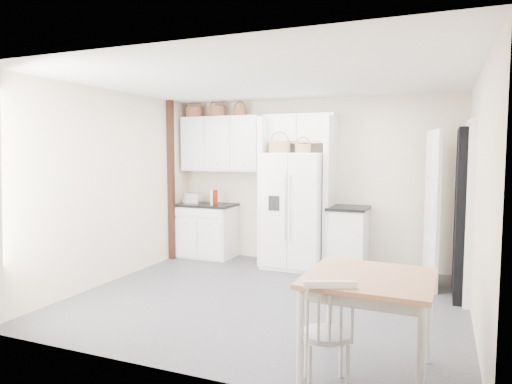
% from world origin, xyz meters
% --- Properties ---
extents(floor, '(4.50, 4.50, 0.00)m').
position_xyz_m(floor, '(0.00, 0.00, 0.00)').
color(floor, '#38373C').
rests_on(floor, ground).
extents(ceiling, '(4.50, 4.50, 0.00)m').
position_xyz_m(ceiling, '(0.00, 0.00, 2.60)').
color(ceiling, white).
rests_on(ceiling, wall_back).
extents(wall_back, '(4.50, 0.00, 4.50)m').
position_xyz_m(wall_back, '(0.00, 2.00, 1.30)').
color(wall_back, beige).
rests_on(wall_back, floor).
extents(wall_left, '(0.00, 4.00, 4.00)m').
position_xyz_m(wall_left, '(-2.25, 0.00, 1.30)').
color(wall_left, beige).
rests_on(wall_left, floor).
extents(wall_right, '(0.00, 4.00, 4.00)m').
position_xyz_m(wall_right, '(2.25, 0.00, 1.30)').
color(wall_right, beige).
rests_on(wall_right, floor).
extents(refrigerator, '(0.91, 0.73, 1.75)m').
position_xyz_m(refrigerator, '(-0.15, 1.61, 0.88)').
color(refrigerator, white).
rests_on(refrigerator, floor).
extents(base_cab_left, '(0.93, 0.59, 0.86)m').
position_xyz_m(base_cab_left, '(-1.75, 1.70, 0.43)').
color(base_cab_left, white).
rests_on(base_cab_left, floor).
extents(base_cab_right, '(0.52, 0.63, 0.92)m').
position_xyz_m(base_cab_right, '(0.65, 1.70, 0.46)').
color(base_cab_right, white).
rests_on(base_cab_right, floor).
extents(dining_table, '(0.99, 0.99, 0.80)m').
position_xyz_m(dining_table, '(1.41, -1.45, 0.40)').
color(dining_table, '#946340').
rests_on(dining_table, floor).
extents(windsor_chair, '(0.50, 0.48, 0.80)m').
position_xyz_m(windsor_chair, '(1.15, -1.75, 0.40)').
color(windsor_chair, white).
rests_on(windsor_chair, floor).
extents(counter_left, '(0.97, 0.63, 0.04)m').
position_xyz_m(counter_left, '(-1.75, 1.70, 0.88)').
color(counter_left, black).
rests_on(counter_left, base_cab_left).
extents(counter_right, '(0.56, 0.67, 0.04)m').
position_xyz_m(counter_right, '(0.65, 1.70, 0.94)').
color(counter_right, black).
rests_on(counter_right, base_cab_right).
extents(toaster, '(0.27, 0.17, 0.18)m').
position_xyz_m(toaster, '(-1.95, 1.59, 0.99)').
color(toaster, silver).
rests_on(toaster, counter_left).
extents(cookbook_red, '(0.04, 0.16, 0.24)m').
position_xyz_m(cookbook_red, '(-1.55, 1.62, 1.02)').
color(cookbook_red, '#AD1E0A').
rests_on(cookbook_red, counter_left).
extents(cookbook_cream, '(0.05, 0.17, 0.25)m').
position_xyz_m(cookbook_cream, '(-1.56, 1.62, 1.03)').
color(cookbook_cream, beige).
rests_on(cookbook_cream, counter_left).
extents(basket_upper_a, '(0.31, 0.31, 0.17)m').
position_xyz_m(basket_upper_a, '(-2.03, 1.83, 2.44)').
color(basket_upper_a, brown).
rests_on(basket_upper_a, upper_cabinet).
extents(basket_upper_b, '(0.29, 0.29, 0.17)m').
position_xyz_m(basket_upper_b, '(-1.59, 1.83, 2.44)').
color(basket_upper_b, brown).
rests_on(basket_upper_b, upper_cabinet).
extents(basket_upper_c, '(0.22, 0.22, 0.13)m').
position_xyz_m(basket_upper_c, '(-1.18, 1.83, 2.41)').
color(basket_upper_c, brown).
rests_on(basket_upper_c, upper_cabinet).
extents(basket_fridge_a, '(0.33, 0.33, 0.17)m').
position_xyz_m(basket_fridge_a, '(-0.38, 1.51, 1.84)').
color(basket_fridge_a, brown).
rests_on(basket_fridge_a, refrigerator).
extents(basket_fridge_b, '(0.24, 0.24, 0.13)m').
position_xyz_m(basket_fridge_b, '(-0.01, 1.51, 1.82)').
color(basket_fridge_b, brown).
rests_on(basket_fridge_b, refrigerator).
extents(upper_cabinet, '(1.40, 0.34, 0.90)m').
position_xyz_m(upper_cabinet, '(-1.50, 1.83, 1.90)').
color(upper_cabinet, white).
rests_on(upper_cabinet, wall_back).
extents(bridge_cabinet, '(1.12, 0.34, 0.45)m').
position_xyz_m(bridge_cabinet, '(-0.15, 1.83, 2.12)').
color(bridge_cabinet, white).
rests_on(bridge_cabinet, wall_back).
extents(fridge_panel_left, '(0.08, 0.60, 2.30)m').
position_xyz_m(fridge_panel_left, '(-0.66, 1.70, 1.15)').
color(fridge_panel_left, white).
rests_on(fridge_panel_left, floor).
extents(fridge_panel_right, '(0.08, 0.60, 2.30)m').
position_xyz_m(fridge_panel_right, '(0.36, 1.70, 1.15)').
color(fridge_panel_right, white).
rests_on(fridge_panel_right, floor).
extents(trim_post, '(0.09, 0.09, 2.60)m').
position_xyz_m(trim_post, '(-2.20, 1.35, 1.30)').
color(trim_post, black).
rests_on(trim_post, floor).
extents(doorway_void, '(0.18, 0.85, 2.05)m').
position_xyz_m(doorway_void, '(2.16, 1.00, 1.02)').
color(doorway_void, black).
rests_on(doorway_void, floor).
extents(door_slab, '(0.21, 0.79, 2.05)m').
position_xyz_m(door_slab, '(1.80, 1.33, 1.02)').
color(door_slab, white).
rests_on(door_slab, floor).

